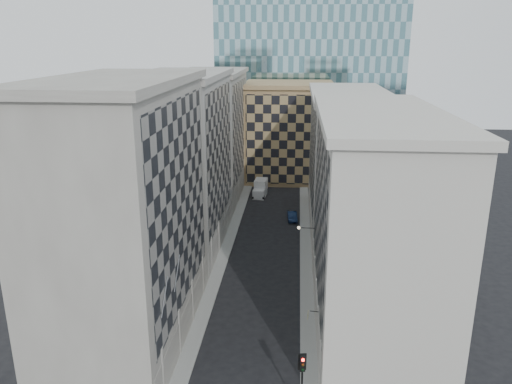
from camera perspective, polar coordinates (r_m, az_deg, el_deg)
The scene contains 15 objects.
sidewalk_west at distance 65.17m, azimuth -3.62°, elevation -6.98°, with size 1.50×100.00×0.15m, color gray.
sidewalk_east at distance 64.56m, azimuth 5.72°, elevation -7.28°, with size 1.50×100.00×0.15m, color gray.
bldg_left_a at distance 44.95m, azimuth -14.54°, elevation -2.65°, with size 10.80×22.80×23.70m.
bldg_left_b at distance 65.38m, azimuth -8.32°, elevation 3.37°, with size 10.80×22.80×22.70m.
bldg_left_c at distance 86.58m, azimuth -5.07°, elevation 6.48°, with size 10.80×22.80×21.70m.
bldg_right_a at distance 47.31m, azimuth 13.15°, elevation -3.49°, with size 10.80×26.80×20.70m.
bldg_right_b at distance 73.16m, azimuth 10.26°, elevation 3.55°, with size 10.80×28.80×19.70m.
tan_block at distance 98.29m, azimuth 3.70°, elevation 6.95°, with size 16.80×14.80×18.80m.
church_tower at distance 110.95m, azimuth 2.96°, elevation 17.19°, with size 7.20×7.20×51.50m.
flagpoles_left at distance 40.65m, azimuth -9.68°, elevation -10.36°, with size 0.10×6.33×2.33m.
bracket_lamp at distance 56.65m, azimuth 5.09°, elevation -4.09°, with size 1.98×0.36×0.36m.
traffic_light at distance 38.36m, azimuth 5.31°, elevation -19.74°, with size 0.61×0.54×4.84m.
box_truck at distance 88.38m, azimuth 0.51°, elevation 0.35°, with size 2.44×5.24×2.80m.
dark_car at distance 76.69m, azimuth 4.16°, elevation -2.76°, with size 1.39×3.99×1.32m, color #101E3B.
shop_sign at distance 44.49m, azimuth 6.03°, elevation -13.76°, with size 0.97×0.64×0.72m.
Camera 1 is at (3.77, -28.88, 26.51)m, focal length 35.00 mm.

